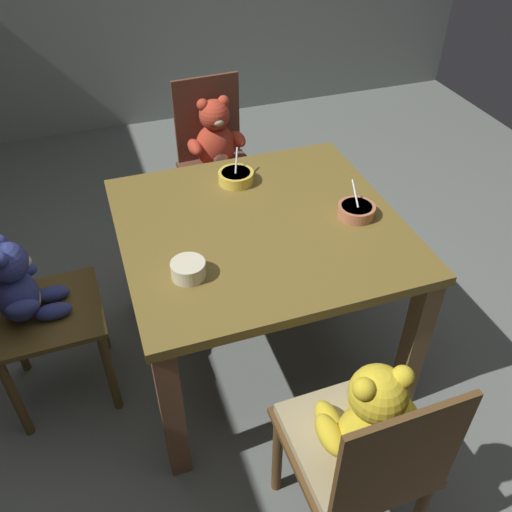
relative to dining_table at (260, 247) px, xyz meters
name	(u,v)px	position (x,y,z in m)	size (l,w,h in m)	color
ground_plane	(259,351)	(0.00, 0.00, -0.63)	(5.20, 5.20, 0.04)	slate
dining_table	(260,247)	(0.00, 0.00, 0.00)	(1.06, 1.01, 0.72)	brown
teddy_chair_near_left	(23,299)	(-0.91, 0.06, -0.05)	(0.43, 0.41, 0.91)	brown
teddy_chair_far_center	(216,149)	(0.06, 0.88, -0.03)	(0.40, 0.40, 0.92)	brown
teddy_chair_near_front	(364,437)	(0.01, -0.87, -0.03)	(0.40, 0.42, 0.90)	brown
porridge_bowl_yellow_far_center	(236,177)	(0.00, 0.31, 0.14)	(0.15, 0.15, 0.12)	yellow
porridge_bowl_cream_near_left	(188,269)	(-0.33, -0.21, 0.15)	(0.12, 0.12, 0.06)	beige
porridge_bowl_terracotta_near_right	(356,210)	(0.37, -0.07, 0.14)	(0.15, 0.15, 0.12)	#BB704F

